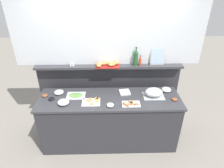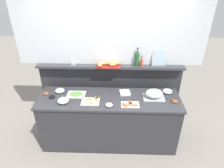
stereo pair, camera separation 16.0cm
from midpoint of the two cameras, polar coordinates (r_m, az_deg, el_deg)
name	(u,v)px [view 1 (the left image)]	position (r m, az deg, el deg)	size (l,w,h in m)	color
ground_plane	(109,119)	(4.25, -1.88, -10.09)	(12.00, 12.00, 0.00)	gray
buffet_counter	(110,121)	(3.49, -2.04, -10.53)	(2.32, 0.67, 0.93)	#2D2D33
back_ledge_unit	(109,94)	(3.77, -2.05, -2.88)	(2.55, 0.22, 1.32)	#2D2D33
upper_wall_panel	(109,26)	(3.28, -2.46, 16.30)	(3.15, 0.08, 1.28)	silver
sandwich_platter_side	(92,102)	(3.13, -7.24, -5.07)	(0.28, 0.21, 0.04)	white
sandwich_platter_rear	(131,104)	(3.06, 3.96, -5.76)	(0.28, 0.17, 0.04)	silver
cold_cuts_platter	(76,95)	(3.32, -11.74, -3.29)	(0.30, 0.22, 0.02)	silver
serving_cloche	(154,93)	(3.26, 10.63, -2.49)	(0.34, 0.24, 0.17)	#B7BABF
glass_bowl_large	(63,102)	(3.16, -15.28, -5.14)	(0.18, 0.18, 0.07)	silver
glass_bowl_medium	(59,92)	(3.44, -16.39, -2.34)	(0.16, 0.16, 0.06)	silver
glass_bowl_small	(110,105)	(3.02, -2.04, -6.13)	(0.11, 0.11, 0.05)	silver
glass_bowl_extra	(166,90)	(3.48, 14.16, -1.60)	(0.16, 0.16, 0.06)	silver
condiment_bowl_teal	(51,99)	(3.33, -18.44, -4.08)	(0.10, 0.10, 0.03)	black
condiment_bowl_dark	(45,95)	(3.45, -20.07, -3.11)	(0.09, 0.09, 0.03)	brown
condiment_bowl_cream	(175,99)	(3.28, 16.29, -4.24)	(0.09, 0.09, 0.03)	brown
napkin_stack	(125,92)	(3.33, 2.32, -2.41)	(0.17, 0.17, 0.03)	white
hot_sauce_bottle	(140,61)	(3.40, 6.78, 6.58)	(0.04, 0.04, 0.18)	red
wine_bottle_green	(136,57)	(3.38, 5.53, 7.67)	(0.08, 0.08, 0.32)	#23562D
salt_shaker	(70,64)	(3.46, -13.25, 5.72)	(0.03, 0.03, 0.09)	white
pepper_shaker	(73,64)	(3.45, -12.53, 5.75)	(0.03, 0.03, 0.09)	white
bread_basket	(107,64)	(3.37, -2.72, 5.78)	(0.41, 0.28, 0.08)	#B2231E
framed_picture	(157,56)	(3.46, 11.64, 7.78)	(0.23, 0.07, 0.29)	#B2AD9E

